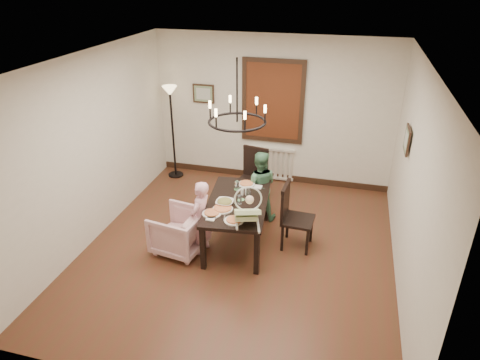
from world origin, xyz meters
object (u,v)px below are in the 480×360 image
at_px(chair_far, 251,179).
at_px(armchair, 179,231).
at_px(dining_table, 237,206).
at_px(baby_bouncer, 247,211).
at_px(seated_man, 259,191).
at_px(elderly_woman, 201,224).
at_px(floor_lamp, 173,134).
at_px(drinking_glass, 239,200).
at_px(chair_right, 298,217).

relative_size(chair_far, armchair, 1.47).
distance_m(dining_table, baby_bouncer, 0.65).
height_order(armchair, seated_man, seated_man).
relative_size(armchair, elderly_woman, 0.75).
bearing_deg(armchair, floor_lamp, -147.17).
bearing_deg(chair_far, armchair, -103.36).
bearing_deg(baby_bouncer, floor_lamp, 113.33).
xyz_separation_m(chair_far, floor_lamp, (-1.76, 0.79, 0.37)).
distance_m(dining_table, elderly_woman, 0.60).
bearing_deg(drinking_glass, armchair, -157.66).
height_order(dining_table, elderly_woman, elderly_woman).
relative_size(chair_far, elderly_woman, 1.11).
xyz_separation_m(chair_far, chair_right, (0.97, -1.03, -0.01)).
bearing_deg(chair_right, chair_far, 46.22).
distance_m(dining_table, chair_far, 1.17).
distance_m(dining_table, armchair, 0.94).
distance_m(elderly_woman, drinking_glass, 0.66).
xyz_separation_m(elderly_woman, seated_man, (0.61, 1.15, 0.02)).
relative_size(dining_table, baby_bouncer, 2.98).
bearing_deg(dining_table, baby_bouncer, -68.61).
bearing_deg(elderly_woman, dining_table, 138.01).
bearing_deg(seated_man, drinking_glass, 72.91).
bearing_deg(chair_far, seated_man, -46.67).
height_order(chair_right, floor_lamp, floor_lamp).
xyz_separation_m(armchair, seated_man, (0.95, 1.21, 0.17)).
distance_m(dining_table, chair_right, 0.91).
xyz_separation_m(armchair, floor_lamp, (-1.05, 2.37, 0.58)).
bearing_deg(armchair, chair_right, 117.00).
distance_m(chair_far, baby_bouncer, 1.76).
height_order(chair_far, drinking_glass, chair_far).
relative_size(armchair, baby_bouncer, 1.31).
bearing_deg(chair_far, baby_bouncer, -67.32).
bearing_deg(baby_bouncer, drinking_glass, 99.42).
height_order(dining_table, drinking_glass, drinking_glass).
bearing_deg(chair_right, elderly_woman, 112.64).
bearing_deg(baby_bouncer, elderly_woman, 149.93).
relative_size(seated_man, drinking_glass, 7.43).
distance_m(chair_far, armchair, 1.74).
relative_size(elderly_woman, baby_bouncer, 1.74).
relative_size(chair_far, floor_lamp, 0.58).
bearing_deg(chair_right, drinking_glass, 106.35).
bearing_deg(seated_man, baby_bouncer, 85.12).
height_order(chair_far, armchair, chair_far).
xyz_separation_m(chair_right, seated_man, (-0.74, 0.66, -0.02)).
bearing_deg(chair_far, chair_right, -35.86).
relative_size(dining_table, chair_far, 1.55).
height_order(elderly_woman, drinking_glass, elderly_woman).
bearing_deg(drinking_glass, chair_far, 95.94).
bearing_deg(dining_table, seated_man, 72.17).
relative_size(chair_far, baby_bouncer, 1.92).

